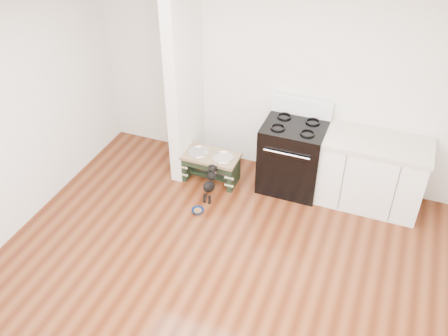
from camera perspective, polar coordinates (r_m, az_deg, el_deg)
ground at (r=5.19m, az=-1.71°, el=-15.22°), size 5.00×5.00×0.00m
room_shell at (r=4.05m, az=-2.11°, el=-0.82°), size 5.00×5.00×5.00m
partition_wall at (r=6.25m, az=-4.53°, el=10.49°), size 0.15×0.80×2.70m
oven_range at (r=6.33m, az=7.85°, el=1.47°), size 0.76×0.69×1.14m
cabinet_run at (r=6.27m, az=16.53°, el=-0.53°), size 1.24×0.64×0.91m
dog_feeder at (r=6.48m, az=-1.52°, el=0.63°), size 0.73×0.39×0.41m
puppy at (r=6.21m, az=-1.59°, el=-1.61°), size 0.13×0.37×0.44m
floor_bowl at (r=6.13m, az=-3.02°, el=-4.92°), size 0.17×0.17×0.05m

